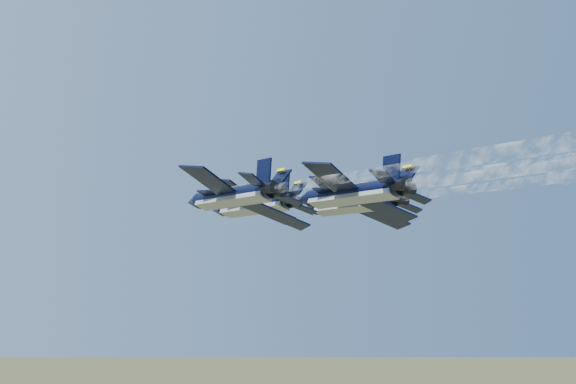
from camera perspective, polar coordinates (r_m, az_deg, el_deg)
jet_lead at (r=109.29m, az=-2.25°, el=-0.86°), size 13.97×19.00×6.18m
jet_left at (r=96.97m, az=-3.66°, el=-0.26°), size 13.97×19.00×6.18m
jet_right at (r=106.84m, az=4.17°, el=-0.74°), size 13.97×19.00×6.18m
jet_slot at (r=94.15m, az=4.10°, el=-0.10°), size 13.97×19.00×6.18m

